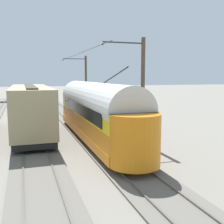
% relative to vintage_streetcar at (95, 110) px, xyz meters
% --- Properties ---
extents(ground_plane, '(220.00, 220.00, 0.00)m').
position_rel_vintage_streetcar_xyz_m(ground_plane, '(4.47, -2.09, -2.26)').
color(ground_plane, gray).
extents(track_streetcar_siding, '(2.80, 80.00, 0.18)m').
position_rel_vintage_streetcar_xyz_m(track_streetcar_siding, '(-0.00, -2.41, -2.21)').
color(track_streetcar_siding, '#666059').
rests_on(track_streetcar_siding, ground).
extents(track_adjacent_siding, '(2.80, 80.00, 0.18)m').
position_rel_vintage_streetcar_xyz_m(track_adjacent_siding, '(4.47, -2.41, -2.21)').
color(track_adjacent_siding, '#666059').
rests_on(track_adjacent_siding, ground).
extents(vintage_streetcar, '(2.65, 17.34, 5.06)m').
position_rel_vintage_streetcar_xyz_m(vintage_streetcar, '(0.00, 0.00, 0.00)').
color(vintage_streetcar, orange).
rests_on(vintage_streetcar, ground).
extents(coach_adjacent, '(2.96, 12.48, 3.85)m').
position_rel_vintage_streetcar_xyz_m(coach_adjacent, '(4.47, -3.39, -0.10)').
color(coach_adjacent, tan).
rests_on(coach_adjacent, ground).
extents(catenary_pole_foreground, '(3.11, 0.28, 7.36)m').
position_rel_vintage_streetcar_xyz_m(catenary_pole_foreground, '(-2.80, -15.49, 1.59)').
color(catenary_pole_foreground, '#4C3D28').
rests_on(catenary_pole_foreground, ground).
extents(catenary_pole_mid_near, '(3.11, 0.28, 7.36)m').
position_rel_vintage_streetcar_xyz_m(catenary_pole_mid_near, '(-2.80, 2.03, 1.59)').
color(catenary_pole_mid_near, '#4C3D28').
rests_on(catenary_pole_mid_near, ground).
extents(overhead_wire_run, '(2.90, 21.52, 0.18)m').
position_rel_vintage_streetcar_xyz_m(overhead_wire_run, '(-0.11, -7.42, 4.56)').
color(overhead_wire_run, black).
rests_on(overhead_wire_run, ground).
extents(switch_stand, '(0.50, 0.30, 1.24)m').
position_rel_vintage_streetcar_xyz_m(switch_stand, '(-1.62, -9.83, -1.56)').
color(switch_stand, black).
rests_on(switch_stand, ground).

